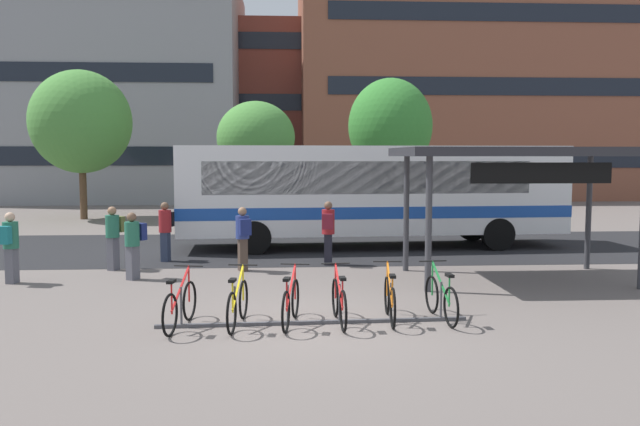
{
  "coord_description": "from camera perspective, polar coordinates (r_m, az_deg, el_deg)",
  "views": [
    {
      "loc": [
        -0.53,
        -10.81,
        2.91
      ],
      "look_at": [
        0.34,
        4.17,
        1.56
      ],
      "focal_mm": 35.89,
      "sensor_mm": 36.0,
      "label": 1
    }
  ],
  "objects": [
    {
      "name": "building_centre_block",
      "position": [
        49.53,
        -2.75,
        8.77
      ],
      "size": [
        17.5,
        12.75,
        12.07
      ],
      "color": "brown",
      "rests_on": "ground"
    },
    {
      "name": "parked_bicycle_green_5",
      "position": [
        11.59,
        10.74,
        -7.53
      ],
      "size": [
        0.52,
        1.72,
        0.99
      ],
      "rotation": [
        0.0,
        0.0,
        1.66
      ],
      "color": "black",
      "rests_on": "ground"
    },
    {
      "name": "street_tree_2",
      "position": [
        27.0,
        -5.73,
        6.67
      ],
      "size": [
        3.26,
        3.26,
        5.17
      ],
      "color": "brown",
      "rests_on": "ground"
    },
    {
      "name": "parked_bicycle_orange_4",
      "position": [
        11.4,
        6.25,
        -7.68
      ],
      "size": [
        0.52,
        1.72,
        0.99
      ],
      "rotation": [
        0.0,
        0.0,
        1.5
      ],
      "color": "black",
      "rests_on": "ground"
    },
    {
      "name": "commuter_olive_pack_1",
      "position": [
        17.05,
        -17.93,
        -1.74
      ],
      "size": [
        0.49,
        0.6,
        1.63
      ],
      "rotation": [
        0.0,
        0.0,
        4.31
      ],
      "color": "#565660",
      "rests_on": "ground"
    },
    {
      "name": "parked_bicycle_red_0",
      "position": [
        11.13,
        -12.37,
        -8.08
      ],
      "size": [
        0.52,
        1.71,
        0.99
      ],
      "rotation": [
        0.0,
        0.0,
        1.4
      ],
      "color": "black",
      "rests_on": "ground"
    },
    {
      "name": "commuter_maroon_pack_0",
      "position": [
        16.92,
        0.73,
        -1.4
      ],
      "size": [
        0.38,
        0.56,
        1.7
      ],
      "rotation": [
        0.0,
        0.0,
        1.44
      ],
      "color": "black",
      "rests_on": "ground"
    },
    {
      "name": "parked_bicycle_red_2",
      "position": [
        11.08,
        -2.62,
        -8.04
      ],
      "size": [
        0.52,
        1.71,
        0.99
      ],
      "rotation": [
        0.0,
        0.0,
        1.4
      ],
      "color": "black",
      "rests_on": "ground"
    },
    {
      "name": "bike_rack",
      "position": [
        11.2,
        -0.56,
        -9.41
      ],
      "size": [
        5.4,
        0.32,
        0.7
      ],
      "rotation": [
        0.0,
        0.0,
        0.04
      ],
      "color": "#47474C",
      "rests_on": "ground"
    },
    {
      "name": "commuter_navy_pack_2",
      "position": [
        15.61,
        -16.3,
        -2.41
      ],
      "size": [
        0.54,
        0.61,
        1.59
      ],
      "rotation": [
        0.0,
        0.0,
        4.15
      ],
      "color": "#565660",
      "rests_on": "ground"
    },
    {
      "name": "street_tree_1",
      "position": [
        29.6,
        6.27,
        7.7
      ],
      "size": [
        3.83,
        3.83,
        6.41
      ],
      "color": "brown",
      "rests_on": "ground"
    },
    {
      "name": "commuter_navy_pack_3",
      "position": [
        16.17,
        -6.89,
        -1.91
      ],
      "size": [
        0.46,
        0.59,
        1.62
      ],
      "rotation": [
        0.0,
        0.0,
        1.89
      ],
      "color": "#47382D",
      "rests_on": "ground"
    },
    {
      "name": "parked_bicycle_yellow_1",
      "position": [
        11.07,
        -7.35,
        -8.08
      ],
      "size": [
        0.52,
        1.72,
        0.99
      ],
      "rotation": [
        0.0,
        0.0,
        1.44
      ],
      "color": "black",
      "rests_on": "ground"
    },
    {
      "name": "commuter_black_pack_4",
      "position": [
        18.06,
        -13.6,
        -1.25
      ],
      "size": [
        0.41,
        0.57,
        1.64
      ],
      "rotation": [
        0.0,
        0.0,
        4.51
      ],
      "color": "#2D3851",
      "rests_on": "ground"
    },
    {
      "name": "ground",
      "position": [
        11.21,
        -0.5,
        -9.89
      ],
      "size": [
        200.0,
        200.0,
        0.0
      ],
      "primitive_type": "plane",
      "color": "#6B605B"
    },
    {
      "name": "city_bus",
      "position": [
        20.3,
        4.81,
        1.93
      ],
      "size": [
        12.14,
        3.19,
        3.2
      ],
      "rotation": [
        0.0,
        0.0,
        0.05
      ],
      "color": "white",
      "rests_on": "ground"
    },
    {
      "name": "building_left_wing",
      "position": [
        46.27,
        -18.91,
        10.18
      ],
      "size": [
        18.63,
        13.28,
        14.36
      ],
      "color": "gray",
      "rests_on": "ground"
    },
    {
      "name": "bus_lane_asphalt",
      "position": [
        20.28,
        -1.78,
        -3.08
      ],
      "size": [
        80.0,
        7.2,
        0.01
      ],
      "primitive_type": "cube",
      "color": "#232326",
      "rests_on": "ground"
    },
    {
      "name": "parked_bicycle_red_3",
      "position": [
        11.14,
        1.72,
        -7.96
      ],
      "size": [
        0.52,
        1.72,
        0.99
      ],
      "rotation": [
        0.0,
        0.0,
        1.62
      ],
      "color": "black",
      "rests_on": "ground"
    },
    {
      "name": "transit_shelter",
      "position": [
        15.53,
        17.26,
        4.86
      ],
      "size": [
        5.51,
        3.3,
        3.09
      ],
      "rotation": [
        0.0,
        0.0,
        -0.0
      ],
      "color": "#38383D",
      "rests_on": "ground"
    },
    {
      "name": "commuter_teal_pack_5",
      "position": [
        16.1,
        -25.92,
        -2.41
      ],
      "size": [
        0.39,
        0.56,
        1.63
      ],
      "rotation": [
        0.0,
        0.0,
        1.43
      ],
      "color": "#565660",
      "rests_on": "ground"
    },
    {
      "name": "building_right_wing",
      "position": [
        48.13,
        13.51,
        12.22
      ],
      "size": [
        24.79,
        13.14,
        17.88
      ],
      "color": "brown",
      "rests_on": "ground"
    },
    {
      "name": "street_tree_0",
      "position": [
        31.1,
        -20.54,
        7.61
      ],
      "size": [
        4.5,
        4.5,
        6.74
      ],
      "color": "brown",
      "rests_on": "ground"
    }
  ]
}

